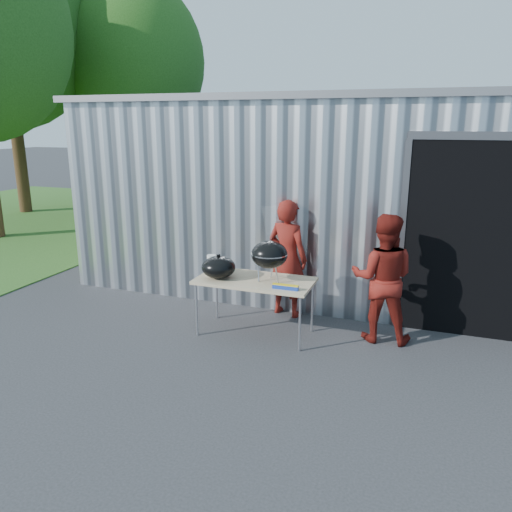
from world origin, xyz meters
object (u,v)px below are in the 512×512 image
at_px(kettle_grill, 269,249).
at_px(person_bystander, 383,278).
at_px(person_cook, 287,258).
at_px(folding_table, 255,282).

xyz_separation_m(kettle_grill, person_bystander, (1.37, 0.37, -0.35)).
bearing_deg(person_cook, kettle_grill, 104.47).
relative_size(folding_table, person_bystander, 0.92).
height_order(folding_table, person_cook, person_cook).
xyz_separation_m(person_cook, person_bystander, (1.37, -0.42, -0.02)).
bearing_deg(person_cook, folding_table, 91.30).
distance_m(person_cook, person_bystander, 1.43).
relative_size(kettle_grill, person_bystander, 0.58).
relative_size(folding_table, kettle_grill, 1.59).
xyz_separation_m(kettle_grill, person_cook, (0.01, 0.79, -0.32)).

